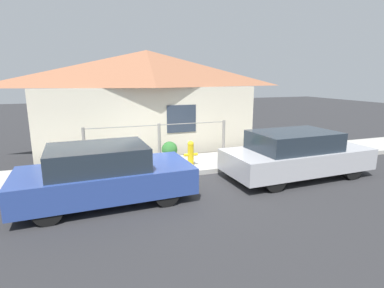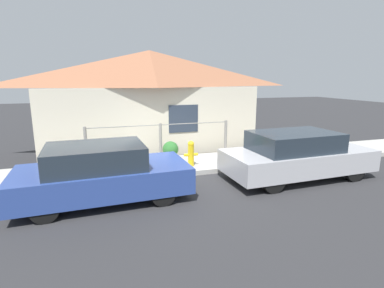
{
  "view_description": "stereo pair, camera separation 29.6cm",
  "coord_description": "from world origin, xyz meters",
  "px_view_note": "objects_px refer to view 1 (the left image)",
  "views": [
    {
      "loc": [
        -2.26,
        -7.93,
        2.84
      ],
      "look_at": [
        0.65,
        0.3,
        0.9
      ],
      "focal_mm": 28.0,
      "sensor_mm": 36.0,
      "label": 1
    },
    {
      "loc": [
        -1.98,
        -8.03,
        2.84
      ],
      "look_at": [
        0.65,
        0.3,
        0.9
      ],
      "focal_mm": 28.0,
      "sensor_mm": 36.0,
      "label": 2
    }
  ],
  "objects_px": {
    "car_right": "(296,154)",
    "car_left": "(104,174)",
    "potted_plant_near_hydrant": "(170,150)",
    "potted_plant_by_fence": "(99,160)",
    "fire_hydrant": "(191,153)"
  },
  "relations": [
    {
      "from": "car_right",
      "to": "car_left",
      "type": "bearing_deg",
      "value": 178.18
    },
    {
      "from": "car_right",
      "to": "potted_plant_near_hydrant",
      "type": "height_order",
      "value": "car_right"
    },
    {
      "from": "car_left",
      "to": "car_right",
      "type": "bearing_deg",
      "value": -2.21
    },
    {
      "from": "car_left",
      "to": "potted_plant_by_fence",
      "type": "xyz_separation_m",
      "value": [
        -0.03,
        2.19,
        -0.23
      ]
    },
    {
      "from": "potted_plant_by_fence",
      "to": "car_right",
      "type": "bearing_deg",
      "value": -22.13
    },
    {
      "from": "car_left",
      "to": "fire_hydrant",
      "type": "distance_m",
      "value": 3.11
    },
    {
      "from": "fire_hydrant",
      "to": "potted_plant_by_fence",
      "type": "bearing_deg",
      "value": 167.55
    },
    {
      "from": "fire_hydrant",
      "to": "potted_plant_near_hydrant",
      "type": "height_order",
      "value": "fire_hydrant"
    },
    {
      "from": "car_right",
      "to": "fire_hydrant",
      "type": "bearing_deg",
      "value": 147.42
    },
    {
      "from": "potted_plant_near_hydrant",
      "to": "potted_plant_by_fence",
      "type": "height_order",
      "value": "potted_plant_near_hydrant"
    },
    {
      "from": "car_right",
      "to": "potted_plant_by_fence",
      "type": "xyz_separation_m",
      "value": [
        -5.38,
        2.19,
        -0.24
      ]
    },
    {
      "from": "fire_hydrant",
      "to": "potted_plant_near_hydrant",
      "type": "distance_m",
      "value": 0.97
    },
    {
      "from": "fire_hydrant",
      "to": "potted_plant_by_fence",
      "type": "relative_size",
      "value": 1.45
    },
    {
      "from": "car_right",
      "to": "fire_hydrant",
      "type": "relative_size",
      "value": 5.39
    },
    {
      "from": "fire_hydrant",
      "to": "potted_plant_by_fence",
      "type": "height_order",
      "value": "fire_hydrant"
    }
  ]
}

